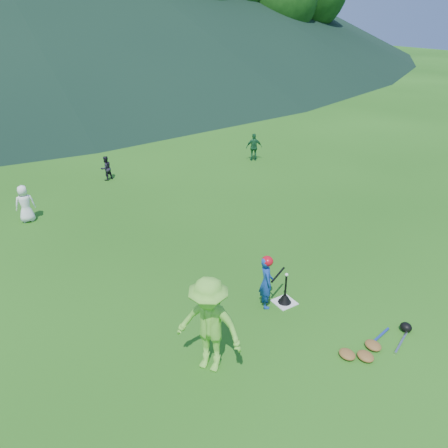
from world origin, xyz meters
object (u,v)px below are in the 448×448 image
at_px(batter_child, 266,282).
at_px(equipment_pile, 374,346).
at_px(adult_coach, 209,326).
at_px(batting_tee, 285,298).
at_px(fielder_b, 106,168).
at_px(fielder_a, 25,204).
at_px(home_plate, 284,302).
at_px(fielder_c, 254,147).

height_order(batter_child, equipment_pile, batter_child).
distance_m(adult_coach, batting_tee, 2.63).
relative_size(fielder_b, equipment_pile, 0.51).
height_order(fielder_a, fielder_b, fielder_a).
xyz_separation_m(home_plate, adult_coach, (-2.38, -0.75, 0.94)).
bearing_deg(fielder_b, fielder_c, 151.30).
bearing_deg(adult_coach, fielder_a, 156.54).
bearing_deg(batter_child, fielder_a, 50.66).
height_order(fielder_a, equipment_pile, fielder_a).
bearing_deg(fielder_c, home_plate, 81.31).
height_order(home_plate, fielder_c, fielder_c).
relative_size(batter_child, adult_coach, 0.64).
relative_size(fielder_a, fielder_c, 1.00).
distance_m(fielder_b, fielder_c, 6.14).
bearing_deg(equipment_pile, batting_tee, 104.18).
bearing_deg(batter_child, adult_coach, 139.44).
height_order(home_plate, adult_coach, adult_coach).
relative_size(fielder_b, fielder_c, 0.80).
xyz_separation_m(home_plate, batting_tee, (0.00, 0.00, 0.12)).
height_order(adult_coach, fielder_b, adult_coach).
xyz_separation_m(batter_child, fielder_b, (-0.33, 9.39, -0.15)).
bearing_deg(fielder_b, fielder_a, 15.13).
relative_size(home_plate, adult_coach, 0.24).
bearing_deg(fielder_a, adult_coach, 107.98).
xyz_separation_m(fielder_c, batting_tee, (-5.30, -8.45, -0.45)).
distance_m(fielder_a, fielder_c, 9.33).
xyz_separation_m(adult_coach, batting_tee, (2.38, 0.75, -0.82)).
distance_m(fielder_c, equipment_pile, 11.54).
bearing_deg(batter_child, batting_tee, -86.47).
height_order(fielder_b, batting_tee, fielder_b).
bearing_deg(fielder_a, home_plate, 125.14).
height_order(home_plate, fielder_a, fielder_a).
height_order(batter_child, batting_tee, batter_child).
relative_size(home_plate, batting_tee, 0.66).
bearing_deg(batting_tee, home_plate, 0.00).
xyz_separation_m(batter_child, fielder_c, (5.71, 8.29, -0.03)).
relative_size(home_plate, batter_child, 0.37).
relative_size(fielder_a, equipment_pile, 0.64).
bearing_deg(fielder_a, equipment_pile, 122.35).
bearing_deg(fielder_c, equipment_pile, 88.88).
xyz_separation_m(fielder_b, fielder_c, (6.04, -1.10, 0.12)).
bearing_deg(fielder_b, home_plate, 76.05).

